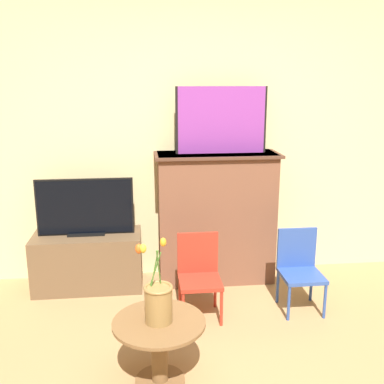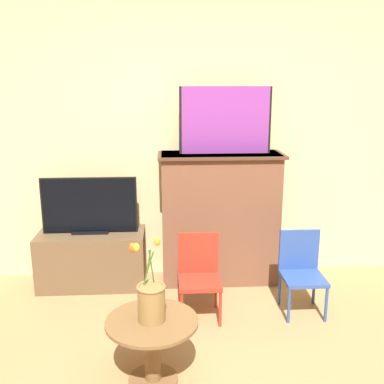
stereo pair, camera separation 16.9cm
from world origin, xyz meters
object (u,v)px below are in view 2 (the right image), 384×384
(vase_tulips, at_px, (151,299))
(painting, at_px, (225,120))
(tv_monitor, at_px, (89,206))
(chair_red, at_px, (199,272))
(chair_blue, at_px, (301,268))

(vase_tulips, bearing_deg, painting, 66.80)
(tv_monitor, height_order, chair_red, tv_monitor)
(painting, bearing_deg, chair_blue, -48.15)
(painting, distance_m, chair_red, 1.32)
(tv_monitor, bearing_deg, vase_tulips, -67.60)
(tv_monitor, height_order, vase_tulips, tv_monitor)
(tv_monitor, bearing_deg, chair_red, -32.42)
(chair_blue, bearing_deg, painting, 131.85)
(painting, xyz_separation_m, chair_red, (-0.27, -0.64, -1.12))
(tv_monitor, relative_size, chair_red, 1.28)
(painting, relative_size, vase_tulips, 1.67)
(chair_red, xyz_separation_m, vase_tulips, (-0.35, -0.81, 0.20))
(chair_red, distance_m, vase_tulips, 0.91)
(chair_blue, height_order, vase_tulips, vase_tulips)
(painting, height_order, vase_tulips, painting)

